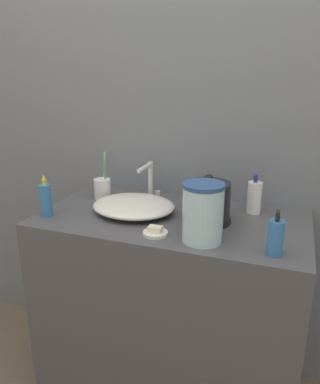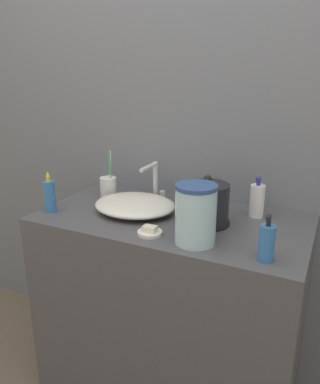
{
  "view_description": "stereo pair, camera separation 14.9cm",
  "coord_description": "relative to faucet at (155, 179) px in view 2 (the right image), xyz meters",
  "views": [
    {
      "loc": [
        0.44,
        -1.05,
        1.43
      ],
      "look_at": [
        -0.05,
        0.28,
        0.97
      ],
      "focal_mm": 35.0,
      "sensor_mm": 36.0,
      "label": 1
    },
    {
      "loc": [
        0.57,
        -1.0,
        1.43
      ],
      "look_at": [
        -0.05,
        0.28,
        0.97
      ],
      "focal_mm": 35.0,
      "sensor_mm": 36.0,
      "label": 2
    }
  ],
  "objects": [
    {
      "name": "wall_back",
      "position": [
        0.16,
        0.14,
        0.33
      ],
      "size": [
        6.0,
        0.04,
        2.6
      ],
      "color": "slate",
      "rests_on": "ground_plane"
    },
    {
      "name": "vanity_counter",
      "position": [
        0.16,
        -0.17,
        -0.53
      ],
      "size": [
        1.07,
        0.56,
        0.87
      ],
      "color": "#4C4C51",
      "rests_on": "ground_plane"
    },
    {
      "name": "sink_basin",
      "position": [
        -0.01,
        -0.17,
        -0.07
      ],
      "size": [
        0.34,
        0.3,
        0.06
      ],
      "color": "silver",
      "rests_on": "vanity_counter"
    },
    {
      "name": "faucet",
      "position": [
        0.0,
        0.0,
        0.0
      ],
      "size": [
        0.06,
        0.15,
        0.17
      ],
      "color": "silver",
      "rests_on": "vanity_counter"
    },
    {
      "name": "electric_kettle",
      "position": [
        0.3,
        -0.16,
        -0.02
      ],
      "size": [
        0.18,
        0.18,
        0.19
      ],
      "color": "black",
      "rests_on": "vanity_counter"
    },
    {
      "name": "toothbrush_cup",
      "position": [
        -0.21,
        -0.06,
        -0.05
      ],
      "size": [
        0.08,
        0.08,
        0.22
      ],
      "color": "silver",
      "rests_on": "vanity_counter"
    },
    {
      "name": "lotion_bottle",
      "position": [
        0.46,
        -0.0,
        -0.03
      ],
      "size": [
        0.06,
        0.06,
        0.17
      ],
      "color": "white",
      "rests_on": "vanity_counter"
    },
    {
      "name": "shampoo_bottle",
      "position": [
        -0.32,
        -0.33,
        -0.03
      ],
      "size": [
        0.05,
        0.05,
        0.17
      ],
      "color": "#3370B7",
      "rests_on": "vanity_counter"
    },
    {
      "name": "mouthwash_bottle",
      "position": [
        0.57,
        -0.36,
        -0.04
      ],
      "size": [
        0.05,
        0.05,
        0.15
      ],
      "color": "#3370B7",
      "rests_on": "vanity_counter"
    },
    {
      "name": "soap_dish",
      "position": [
        0.15,
        -0.35,
        -0.09
      ],
      "size": [
        0.09,
        0.09,
        0.03
      ],
      "color": "silver",
      "rests_on": "vanity_counter"
    },
    {
      "name": "water_pitcher",
      "position": [
        0.33,
        -0.34,
        0.01
      ],
      "size": [
        0.14,
        0.14,
        0.21
      ],
      "color": "#B2DBEA",
      "rests_on": "vanity_counter"
    }
  ]
}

